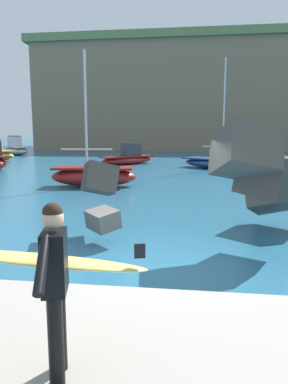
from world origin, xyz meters
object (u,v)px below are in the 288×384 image
(boat_mid_left, at_px, (16,149))
(station_building_west, at_px, (252,55))
(boat_mid_centre, at_px, (128,158))
(surfer_with_board, at_px, (53,274))
(boat_far_left, at_px, (217,163))
(boat_near_centre, at_px, (94,175))

(boat_mid_left, bearing_deg, station_building_west, 49.85)
(boat_mid_centre, bearing_deg, station_building_west, 71.31)
(surfer_with_board, bearing_deg, boat_far_left, 82.44)
(boat_mid_left, distance_m, boat_far_left, 28.89)
(surfer_with_board, distance_m, boat_near_centre, 14.89)
(boat_near_centre, xyz_separation_m, boat_mid_centre, (-0.59, 13.53, 0.02))
(boat_far_left, xyz_separation_m, station_building_west, (10.86, 57.30, 19.48))
(boat_near_centre, relative_size, boat_far_left, 0.82)
(surfer_with_board, height_order, station_building_west, station_building_west)
(surfer_with_board, relative_size, station_building_west, 0.31)
(boat_mid_centre, bearing_deg, boat_mid_left, 143.20)
(surfer_with_board, bearing_deg, boat_mid_centre, 98.50)
(surfer_with_board, bearing_deg, boat_mid_left, 117.38)
(boat_near_centre, distance_m, boat_mid_left, 31.39)
(boat_far_left, bearing_deg, surfer_with_board, -97.56)
(surfer_with_board, xyz_separation_m, boat_mid_centre, (-4.18, 27.97, -0.69))
(boat_mid_centre, xyz_separation_m, station_building_west, (18.36, 54.27, 19.36))
(surfer_with_board, height_order, boat_mid_left, boat_mid_left)
(boat_mid_centre, bearing_deg, boat_far_left, -21.99)
(surfer_with_board, distance_m, boat_far_left, 25.18)
(surfer_with_board, xyz_separation_m, station_building_west, (14.18, 82.24, 18.67))
(surfer_with_board, xyz_separation_m, boat_near_centre, (-3.59, 14.44, -0.71))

